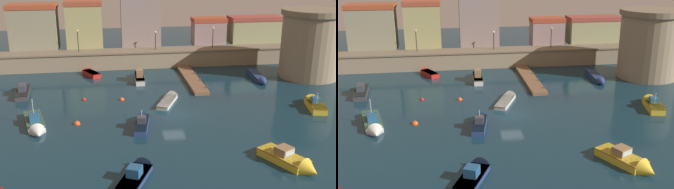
% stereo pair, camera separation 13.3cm
% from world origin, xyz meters
% --- Properties ---
extents(ground_plane, '(122.53, 122.53, 0.00)m').
position_xyz_m(ground_plane, '(0.00, 0.00, 0.00)').
color(ground_plane, '#112D3D').
extents(quay_wall, '(50.53, 4.04, 2.76)m').
position_xyz_m(quay_wall, '(0.00, 22.29, 1.39)').
color(quay_wall, gray).
rests_on(quay_wall, ground).
extents(old_town_backdrop, '(46.18, 4.60, 9.09)m').
position_xyz_m(old_town_backdrop, '(-3.43, 26.08, 6.08)').
color(old_town_backdrop, gray).
rests_on(old_town_backdrop, ground).
extents(fortress_tower, '(9.28, 9.28, 10.01)m').
position_xyz_m(fortress_tower, '(22.45, 12.52, 5.07)').
color(fortress_tower, gray).
rests_on(fortress_tower, ground).
extents(pier_dock, '(2.03, 14.30, 0.70)m').
position_xyz_m(pier_dock, '(4.75, 13.27, 0.22)').
color(pier_dock, brown).
rests_on(pier_dock, ground).
extents(quay_lamp_0, '(0.32, 0.32, 3.53)m').
position_xyz_m(quay_lamp_0, '(-11.74, 22.29, 5.10)').
color(quay_lamp_0, black).
rests_on(quay_lamp_0, quay_wall).
extents(quay_lamp_1, '(0.32, 0.32, 2.98)m').
position_xyz_m(quay_lamp_1, '(0.59, 22.29, 4.78)').
color(quay_lamp_1, black).
rests_on(quay_lamp_1, quay_wall).
extents(quay_lamp_2, '(0.32, 0.32, 3.41)m').
position_xyz_m(quay_lamp_2, '(10.17, 22.29, 5.03)').
color(quay_lamp_2, black).
rests_on(quay_lamp_2, quay_wall).
extents(moored_boat_0, '(3.34, 4.69, 1.22)m').
position_xyz_m(moored_boat_0, '(-10.08, 18.17, 0.37)').
color(moored_boat_0, red).
rests_on(moored_boat_0, ground).
extents(moored_boat_1, '(1.43, 6.52, 2.04)m').
position_xyz_m(moored_boat_1, '(-2.76, 14.54, 0.59)').
color(moored_boat_1, silver).
rests_on(moored_boat_1, ground).
extents(moored_boat_3, '(1.71, 7.24, 1.28)m').
position_xyz_m(moored_boat_3, '(14.47, 11.91, 0.36)').
color(moored_boat_3, navy).
rests_on(moored_boat_3, ground).
extents(moored_boat_4, '(2.80, 5.80, 2.46)m').
position_xyz_m(moored_boat_4, '(17.01, 0.16, 0.47)').
color(moored_boat_4, gold).
rests_on(moored_boat_4, ground).
extents(moored_boat_5, '(4.25, 5.98, 1.94)m').
position_xyz_m(moored_boat_5, '(8.07, -13.25, 0.45)').
color(moored_boat_5, gold).
rests_on(moored_boat_5, ground).
extents(moored_boat_6, '(3.36, 7.08, 3.38)m').
position_xyz_m(moored_boat_6, '(-15.03, -1.55, 0.39)').
color(moored_boat_6, silver).
rests_on(moored_boat_6, ground).
extents(moored_boat_7, '(3.82, 5.81, 1.83)m').
position_xyz_m(moored_boat_7, '(-5.07, -12.74, 0.32)').
color(moored_boat_7, navy).
rests_on(moored_boat_7, ground).
extents(moored_boat_8, '(2.18, 5.76, 2.28)m').
position_xyz_m(moored_boat_8, '(-3.87, -2.61, 0.46)').
color(moored_boat_8, navy).
rests_on(moored_boat_8, ground).
extents(moored_boat_9, '(3.82, 6.46, 1.32)m').
position_xyz_m(moored_boat_9, '(0.28, 4.97, 0.26)').
color(moored_boat_9, silver).
rests_on(moored_boat_9, ground).
extents(moored_boat_11, '(2.07, 6.48, 1.91)m').
position_xyz_m(moored_boat_11, '(-18.38, 10.54, 0.48)').
color(moored_boat_11, '#333338').
rests_on(moored_boat_11, ground).
extents(mooring_buoy_0, '(0.50, 0.50, 0.50)m').
position_xyz_m(mooring_buoy_0, '(-10.41, 6.77, 0.00)').
color(mooring_buoy_0, red).
rests_on(mooring_buoy_0, ground).
extents(mooring_buoy_1, '(0.62, 0.62, 0.62)m').
position_xyz_m(mooring_buoy_1, '(-5.70, 6.07, 0.00)').
color(mooring_buoy_1, '#EA4C19').
rests_on(mooring_buoy_1, ground).
extents(mooring_buoy_2, '(0.71, 0.71, 0.71)m').
position_xyz_m(mooring_buoy_2, '(-10.80, -1.08, 0.00)').
color(mooring_buoy_2, '#EA4C19').
rests_on(mooring_buoy_2, ground).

